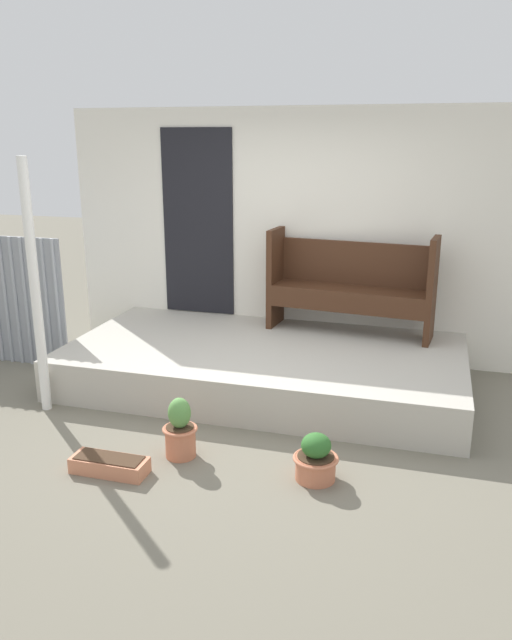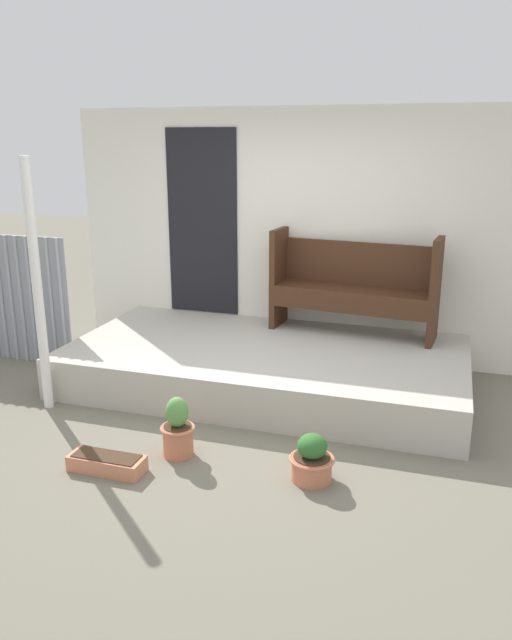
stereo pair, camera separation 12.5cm
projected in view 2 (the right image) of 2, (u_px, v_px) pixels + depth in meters
ground_plane at (234, 428)px, 5.12m from camera, size 24.00×24.00×0.00m
porch_slab at (266, 366)px, 5.97m from camera, size 3.70×1.95×0.39m
house_wall at (290, 235)px, 6.58m from camera, size 4.90×0.08×2.60m
support_post at (37, 288)px, 5.23m from camera, size 0.08×0.08×2.16m
bench at (354, 282)px, 6.20m from camera, size 1.68×0.56×1.02m
flower_pot_left at (178, 430)px, 4.63m from camera, size 0.26×0.26×0.47m
flower_pot_middle at (312, 460)px, 4.31m from camera, size 0.32×0.32×0.34m
planter_box_rect at (107, 463)px, 4.45m from camera, size 0.55×0.20×0.12m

